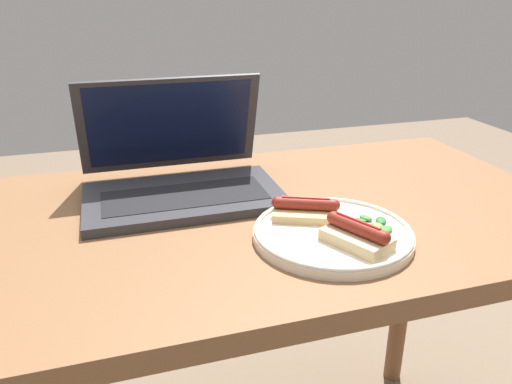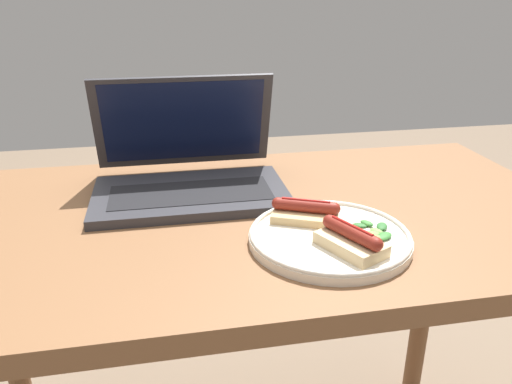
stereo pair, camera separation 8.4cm
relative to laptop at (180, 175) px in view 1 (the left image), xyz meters
name	(u,v)px [view 1 (the left image)]	position (x,y,z in m)	size (l,w,h in m)	color
desk	(246,257)	(0.10, -0.12, -0.13)	(1.23, 0.65, 0.75)	brown
laptop	(180,175)	(0.00, 0.00, 0.00)	(0.37, 0.28, 0.22)	#2D2D33
plate	(333,233)	(0.21, -0.26, -0.03)	(0.26, 0.26, 0.02)	silver
sausage_toast_left	(305,210)	(0.18, -0.20, -0.01)	(0.13, 0.11, 0.04)	tan
sausage_toast_middle	(357,235)	(0.22, -0.31, -0.01)	(0.10, 0.12, 0.04)	#D6B784
salad_pile	(376,226)	(0.28, -0.27, -0.02)	(0.06, 0.08, 0.01)	#387A33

